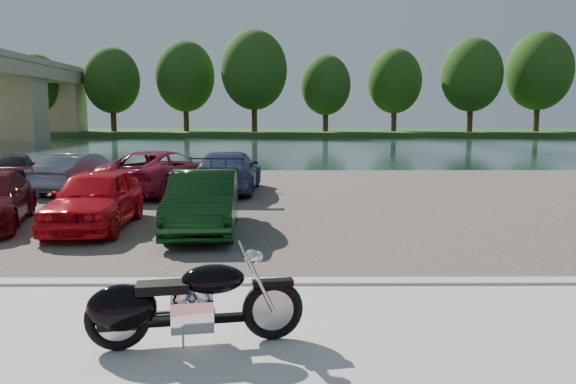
% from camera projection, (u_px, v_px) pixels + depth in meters
% --- Properties ---
extents(ground, '(200.00, 200.00, 0.00)m').
position_uv_depth(ground, '(221.00, 343.00, 6.36)').
color(ground, '#595447').
rests_on(ground, ground).
extents(promenade, '(60.00, 6.00, 0.10)m').
position_uv_depth(promenade, '(209.00, 380.00, 5.36)').
color(promenade, '#B7B5AC').
rests_on(promenade, ground).
extents(kerb, '(60.00, 0.30, 0.14)m').
position_uv_depth(kerb, '(236.00, 285.00, 8.33)').
color(kerb, '#B7B5AC').
rests_on(kerb, ground).
extents(parking_lot, '(60.00, 18.00, 0.04)m').
position_uv_depth(parking_lot, '(261.00, 199.00, 17.25)').
color(parking_lot, '#403C34').
rests_on(parking_lot, ground).
extents(river, '(120.00, 40.00, 0.00)m').
position_uv_depth(river, '(275.00, 147.00, 45.99)').
color(river, '#182C27').
rests_on(river, ground).
extents(far_bank, '(120.00, 24.00, 0.60)m').
position_uv_depth(far_bank, '(279.00, 132.00, 77.66)').
color(far_bank, '#254D1B').
rests_on(far_bank, ground).
extents(far_trees, '(70.25, 10.68, 12.52)m').
position_uv_depth(far_trees, '(313.00, 77.00, 70.57)').
color(far_trees, '#382614').
rests_on(far_trees, far_bank).
extents(motorcycle, '(2.32, 0.82, 1.05)m').
position_uv_depth(motorcycle, '(176.00, 304.00, 5.98)').
color(motorcycle, black).
rests_on(motorcycle, promenade).
extents(car_4, '(1.77, 4.01, 1.34)m').
position_uv_depth(car_4, '(95.00, 199.00, 12.59)').
color(car_4, red).
rests_on(car_4, parking_lot).
extents(car_5, '(1.63, 4.10, 1.33)m').
position_uv_depth(car_5, '(203.00, 202.00, 12.20)').
color(car_5, black).
rests_on(car_5, parking_lot).
extents(car_8, '(2.86, 4.30, 1.36)m').
position_uv_depth(car_8, '(12.00, 171.00, 18.94)').
color(car_8, black).
rests_on(car_8, parking_lot).
extents(car_9, '(2.04, 4.12, 1.30)m').
position_uv_depth(car_9, '(80.00, 172.00, 18.71)').
color(car_9, slate).
rests_on(car_9, parking_lot).
extents(car_10, '(3.54, 5.49, 1.41)m').
position_uv_depth(car_10, '(161.00, 172.00, 18.38)').
color(car_10, maroon).
rests_on(car_10, parking_lot).
extents(car_11, '(2.08, 4.78, 1.37)m').
position_uv_depth(car_11, '(228.00, 172.00, 18.60)').
color(car_11, navy).
rests_on(car_11, parking_lot).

